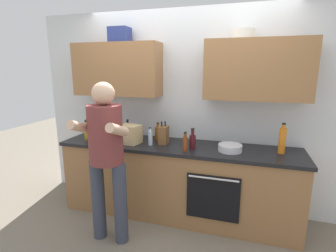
{
  "coord_description": "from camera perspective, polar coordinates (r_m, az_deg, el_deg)",
  "views": [
    {
      "loc": [
        0.76,
        -2.84,
        1.8
      ],
      "look_at": [
        -0.08,
        -0.1,
        1.15
      ],
      "focal_mm": 27.59,
      "sensor_mm": 36.0,
      "label": 1
    }
  ],
  "objects": [
    {
      "name": "bottle_vinegar",
      "position": [
        2.83,
        3.81,
        -3.83
      ],
      "size": [
        0.05,
        0.05,
        0.22
      ],
      "color": "brown",
      "rests_on": "counter"
    },
    {
      "name": "bottle_juice",
      "position": [
        3.0,
        23.92,
        -2.88
      ],
      "size": [
        0.07,
        0.07,
        0.33
      ],
      "color": "orange",
      "rests_on": "counter"
    },
    {
      "name": "back_wall_unit",
      "position": [
        3.22,
        3.38,
        7.22
      ],
      "size": [
        4.0,
        0.38,
        2.5
      ],
      "color": "silver",
      "rests_on": "ground"
    },
    {
      "name": "bottle_wine",
      "position": [
        2.93,
        5.43,
        -3.26
      ],
      "size": [
        0.07,
        0.07,
        0.24
      ],
      "color": "#471419",
      "rests_on": "counter"
    },
    {
      "name": "knife_block",
      "position": [
        3.1,
        -0.99,
        -1.99
      ],
      "size": [
        0.1,
        0.14,
        0.28
      ],
      "color": "brown",
      "rests_on": "counter"
    },
    {
      "name": "bottle_soda",
      "position": [
        3.59,
        -17.28,
        -0.71
      ],
      "size": [
        0.07,
        0.07,
        0.23
      ],
      "color": "#198C33",
      "rests_on": "counter"
    },
    {
      "name": "ground_plane",
      "position": [
        3.44,
        1.93,
        -18.72
      ],
      "size": [
        12.0,
        12.0,
        0.0
      ],
      "primitive_type": "plane",
      "color": "#756B5B"
    },
    {
      "name": "bottle_oil",
      "position": [
        3.44,
        -17.45,
        -1.12
      ],
      "size": [
        0.07,
        0.07,
        0.25
      ],
      "color": "olive",
      "rests_on": "counter"
    },
    {
      "name": "cup_ceramic",
      "position": [
        3.37,
        -6.18,
        -1.84
      ],
      "size": [
        0.08,
        0.08,
        0.11
      ],
      "primitive_type": "cylinder",
      "color": "#BF4C47",
      "rests_on": "counter"
    },
    {
      "name": "mixing_bowl",
      "position": [
        2.93,
        13.54,
        -4.71
      ],
      "size": [
        0.26,
        0.26,
        0.07
      ],
      "primitive_type": "cylinder",
      "color": "silver",
      "rests_on": "counter"
    },
    {
      "name": "counter",
      "position": [
        3.23,
        2.02,
        -11.89
      ],
      "size": [
        2.84,
        0.67,
        0.9
      ],
      "color": "olive",
      "rests_on": "ground"
    },
    {
      "name": "bottle_soy",
      "position": [
        3.36,
        -8.87,
        -1.06
      ],
      "size": [
        0.07,
        0.07,
        0.25
      ],
      "color": "black",
      "rests_on": "counter"
    },
    {
      "name": "grocery_bag_bread",
      "position": [
        3.16,
        -8.48,
        -1.79
      ],
      "size": [
        0.28,
        0.25,
        0.22
      ],
      "primitive_type": "cube",
      "rotation": [
        0.0,
        0.0,
        -0.2
      ],
      "color": "tan",
      "rests_on": "counter"
    },
    {
      "name": "bottle_syrup",
      "position": [
        3.29,
        -2.27,
        -1.56
      ],
      "size": [
        0.08,
        0.08,
        0.22
      ],
      "color": "#8C4C14",
      "rests_on": "counter"
    },
    {
      "name": "bottle_water",
      "position": [
        3.06,
        -3.91,
        -2.56
      ],
      "size": [
        0.05,
        0.05,
        0.22
      ],
      "color": "silver",
      "rests_on": "counter"
    },
    {
      "name": "person_standing",
      "position": [
        2.65,
        -13.5,
        -5.42
      ],
      "size": [
        0.49,
        0.45,
        1.67
      ],
      "color": "#383D4C",
      "rests_on": "ground"
    }
  ]
}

